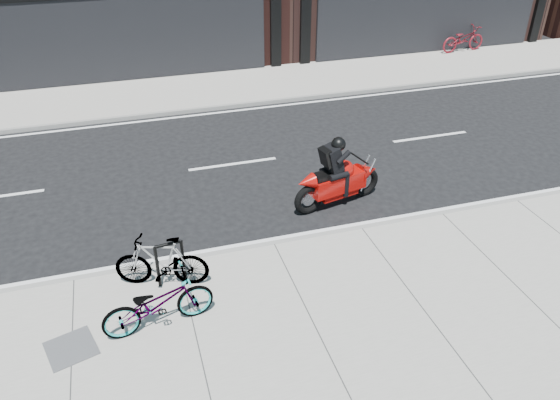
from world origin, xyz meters
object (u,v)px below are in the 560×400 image
object	(u,v)px
bike_rack	(170,259)
motorcycle	(342,176)
utility_grate	(71,348)
bicycle_far	(463,39)
bicycle_rear	(161,261)
bicycle_front	(158,303)

from	to	relation	value
bike_rack	motorcycle	world-z (taller)	motorcycle
bike_rack	motorcycle	size ratio (longest dim) A/B	0.39
utility_grate	bicycle_far	bearing A→B (deg)	39.50
bicycle_rear	bike_rack	bearing A→B (deg)	107.51
bicycle_far	utility_grate	size ratio (longest dim) A/B	2.66
motorcycle	bicycle_front	bearing A→B (deg)	-159.48
bicycle_front	utility_grate	xyz separation A→B (m)	(-1.48, -0.11, -0.49)
bike_rack	bicycle_front	size ratio (longest dim) A/B	0.48
bicycle_front	motorcycle	bearing A→B (deg)	-64.59
bicycle_front	motorcycle	size ratio (longest dim) A/B	0.82
bicycle_far	motorcycle	bearing A→B (deg)	130.78
bike_rack	bicycle_rear	bearing A→B (deg)	180.00
bicycle_front	motorcycle	xyz separation A→B (m)	(4.56, 3.02, 0.08)
motorcycle	utility_grate	size ratio (longest dim) A/B	3.11
utility_grate	bike_rack	bearing A→B (deg)	33.58
bicycle_front	bicycle_rear	distance (m)	1.11
motorcycle	utility_grate	xyz separation A→B (m)	(-6.04, -3.14, -0.58)
bicycle_front	utility_grate	world-z (taller)	bicycle_front
bicycle_front	utility_grate	size ratio (longest dim) A/B	2.55
bicycle_rear	bicycle_far	distance (m)	18.09
bicycle_far	utility_grate	distance (m)	20.14
bike_rack	bicycle_front	distance (m)	1.14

